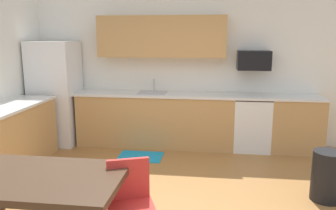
% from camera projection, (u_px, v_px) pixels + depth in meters
% --- Properties ---
extents(ground_plane, '(12.00, 12.00, 0.00)m').
position_uv_depth(ground_plane, '(156.00, 209.00, 3.88)').
color(ground_plane, '#9E6B38').
extents(wall_back, '(5.80, 0.10, 2.70)m').
position_uv_depth(wall_back, '(180.00, 68.00, 6.19)').
color(wall_back, white).
rests_on(wall_back, ground).
extents(cabinet_run_back, '(2.71, 0.60, 0.90)m').
position_uv_depth(cabinet_run_back, '(155.00, 120.00, 6.08)').
color(cabinet_run_back, tan).
rests_on(cabinet_run_back, ground).
extents(cabinet_run_back_right, '(0.84, 0.60, 0.90)m').
position_uv_depth(cabinet_run_back_right, '(295.00, 125.00, 5.77)').
color(cabinet_run_back_right, tan).
rests_on(cabinet_run_back_right, ground).
extents(cabinet_run_left, '(0.60, 2.00, 0.90)m').
position_uv_depth(cabinet_run_left, '(5.00, 142.00, 4.86)').
color(cabinet_run_left, tan).
rests_on(cabinet_run_left, ground).
extents(countertop_back, '(4.80, 0.64, 0.04)m').
position_uv_depth(countertop_back, '(178.00, 95.00, 5.93)').
color(countertop_back, silver).
rests_on(countertop_back, cabinet_run_back).
extents(countertop_left, '(0.64, 2.00, 0.04)m').
position_uv_depth(countertop_left, '(2.00, 109.00, 4.77)').
color(countertop_left, silver).
rests_on(countertop_left, cabinet_run_left).
extents(upper_cabinets_back, '(2.20, 0.34, 0.70)m').
position_uv_depth(upper_cabinets_back, '(162.00, 37.00, 5.90)').
color(upper_cabinets_back, tan).
extents(refrigerator, '(0.76, 0.70, 1.82)m').
position_uv_depth(refrigerator, '(56.00, 93.00, 6.14)').
color(refrigerator, white).
rests_on(refrigerator, ground).
extents(oven_range, '(0.60, 0.60, 0.91)m').
position_uv_depth(oven_range, '(251.00, 123.00, 5.86)').
color(oven_range, white).
rests_on(oven_range, ground).
extents(microwave, '(0.54, 0.36, 0.32)m').
position_uv_depth(microwave, '(254.00, 60.00, 5.75)').
color(microwave, black).
extents(sink_basin, '(0.48, 0.40, 0.14)m').
position_uv_depth(sink_basin, '(152.00, 96.00, 6.00)').
color(sink_basin, '#A5A8AD').
rests_on(sink_basin, countertop_back).
extents(sink_faucet, '(0.02, 0.02, 0.24)m').
position_uv_depth(sink_faucet, '(154.00, 86.00, 6.14)').
color(sink_faucet, '#B2B5BA').
rests_on(sink_faucet, countertop_back).
extents(dining_table, '(1.40, 0.90, 0.77)m').
position_uv_depth(dining_table, '(40.00, 183.00, 2.90)').
color(dining_table, '#422D1E').
rests_on(dining_table, ground).
extents(chair_near_table, '(0.52, 0.52, 0.85)m').
position_uv_depth(chair_near_table, '(130.00, 200.00, 3.03)').
color(chair_near_table, red).
rests_on(chair_near_table, ground).
extents(trash_bin, '(0.36, 0.36, 0.60)m').
position_uv_depth(trash_bin, '(327.00, 176.00, 4.06)').
color(trash_bin, black).
rests_on(trash_bin, ground).
extents(floor_mat, '(0.70, 0.50, 0.01)m').
position_uv_depth(floor_mat, '(140.00, 156.00, 5.55)').
color(floor_mat, '#198CBF').
rests_on(floor_mat, ground).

